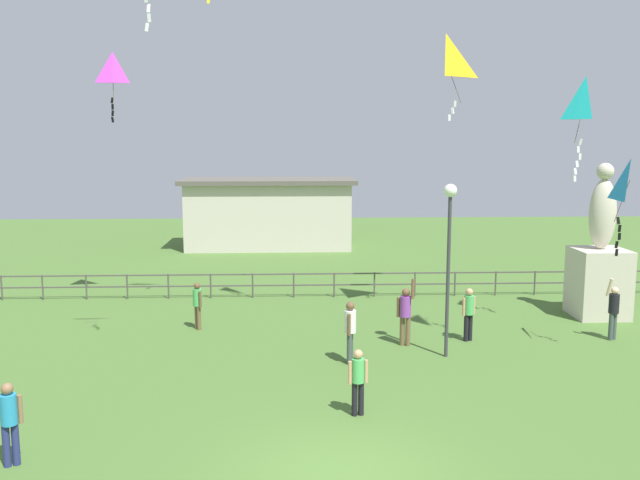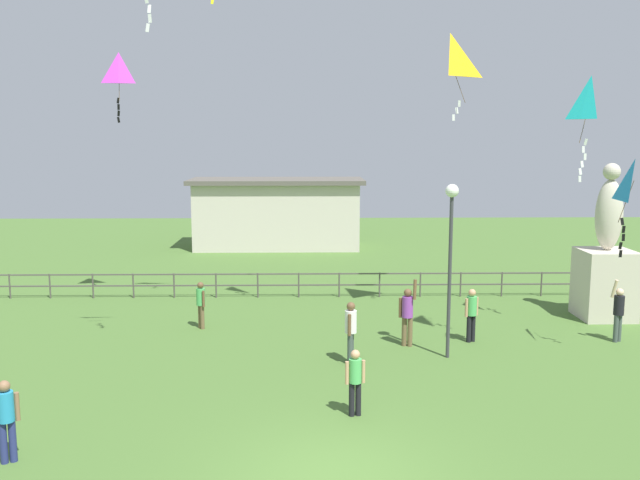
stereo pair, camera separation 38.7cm
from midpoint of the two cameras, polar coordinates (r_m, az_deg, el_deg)
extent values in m
plane|color=#476B2D|center=(13.08, 1.99, -19.09)|extent=(80.00, 80.00, 0.00)
cube|color=beige|center=(25.09, 23.04, -3.40)|extent=(1.71, 1.71, 2.33)
ellipsoid|color=beige|center=(24.74, 23.35, 1.93)|extent=(0.90, 0.76, 2.37)
sphere|color=beige|center=(24.63, 23.55, 5.25)|extent=(0.56, 0.56, 0.56)
cylinder|color=#38383D|center=(19.10, 11.31, -3.14)|extent=(0.10, 0.10, 4.49)
sphere|color=white|center=(18.77, 11.53, 4.04)|extent=(0.36, 0.36, 0.36)
cylinder|color=brown|center=(20.36, 8.05, -7.58)|extent=(0.15, 0.15, 0.87)
cylinder|color=brown|center=(20.39, 7.57, -7.55)|extent=(0.15, 0.15, 0.87)
cylinder|color=purple|center=(20.18, 7.85, -5.55)|extent=(0.32, 0.32, 0.61)
sphere|color=brown|center=(20.09, 7.88, -4.38)|extent=(0.23, 0.23, 0.23)
cylinder|color=brown|center=(19.97, 8.46, -4.10)|extent=(0.14, 0.19, 0.59)
cylinder|color=brown|center=(20.23, 7.26, -5.61)|extent=(0.10, 0.10, 0.58)
cylinder|color=black|center=(21.08, 12.81, -7.23)|extent=(0.14, 0.14, 0.82)
cylinder|color=black|center=(21.18, 13.14, -7.16)|extent=(0.14, 0.14, 0.82)
cylinder|color=#4CB259|center=(20.96, 13.04, -5.36)|extent=(0.30, 0.30, 0.58)
sphere|color=tan|center=(20.87, 13.08, -4.30)|extent=(0.22, 0.22, 0.22)
cylinder|color=tan|center=(20.84, 12.63, -5.53)|extent=(0.09, 0.09, 0.55)
cylinder|color=tan|center=(21.10, 13.44, -5.38)|extent=(0.09, 0.09, 0.55)
cylinder|color=brown|center=(22.35, -9.46, -6.28)|extent=(0.13, 0.13, 0.77)
cylinder|color=brown|center=(22.23, -9.28, -6.37)|extent=(0.13, 0.13, 0.77)
cylinder|color=#4CB259|center=(22.13, -9.41, -4.69)|extent=(0.28, 0.28, 0.54)
sphere|color=brown|center=(22.05, -9.44, -3.74)|extent=(0.21, 0.21, 0.21)
cylinder|color=brown|center=(22.30, -9.63, -4.68)|extent=(0.08, 0.08, 0.51)
cylinder|color=brown|center=(21.98, -9.19, -4.86)|extent=(0.08, 0.08, 0.51)
cylinder|color=#3F4C47|center=(22.46, 23.88, -6.77)|extent=(0.14, 0.14, 0.83)
cylinder|color=#3F4C47|center=(22.59, 24.11, -6.69)|extent=(0.14, 0.14, 0.83)
cylinder|color=black|center=(22.36, 24.10, -4.99)|extent=(0.30, 0.30, 0.58)
sphere|color=beige|center=(22.28, 24.16, -3.98)|extent=(0.22, 0.22, 0.22)
cylinder|color=beige|center=(22.11, 23.78, -3.73)|extent=(0.19, 0.23, 0.56)
cylinder|color=beige|center=(22.53, 24.38, -4.99)|extent=(0.09, 0.09, 0.55)
cylinder|color=black|center=(15.41, 3.40, -13.12)|extent=(0.13, 0.13, 0.76)
cylinder|color=black|center=(15.45, 3.94, -13.06)|extent=(0.13, 0.13, 0.76)
cylinder|color=#4CB259|center=(15.20, 3.69, -10.82)|extent=(0.28, 0.28, 0.54)
sphere|color=tan|center=(15.08, 3.71, -9.49)|extent=(0.20, 0.20, 0.20)
cylinder|color=tan|center=(15.16, 3.01, -11.00)|extent=(0.08, 0.08, 0.51)
cylinder|color=tan|center=(15.27, 4.36, -10.87)|extent=(0.08, 0.08, 0.51)
cylinder|color=navy|center=(14.53, -24.15, -15.16)|extent=(0.14, 0.14, 0.81)
cylinder|color=navy|center=(14.54, -23.51, -15.10)|extent=(0.14, 0.14, 0.81)
cylinder|color=#268CBF|center=(14.28, -24.00, -12.57)|extent=(0.30, 0.30, 0.58)
sphere|color=#8C6647|center=(14.14, -24.10, -11.06)|extent=(0.22, 0.22, 0.22)
cylinder|color=#8C6647|center=(14.30, -23.18, -12.63)|extent=(0.09, 0.09, 0.55)
cylinder|color=#3F4C47|center=(18.79, 3.21, -8.91)|extent=(0.15, 0.15, 0.86)
cylinder|color=#3F4C47|center=(18.63, 3.12, -9.06)|extent=(0.15, 0.15, 0.86)
cylinder|color=white|center=(18.50, 3.18, -6.81)|extent=(0.32, 0.32, 0.61)
sphere|color=brown|center=(18.40, 3.20, -5.54)|extent=(0.23, 0.23, 0.23)
cylinder|color=brown|center=(18.71, 3.29, -6.75)|extent=(0.09, 0.09, 0.58)
cylinder|color=brown|center=(18.31, 3.07, -7.09)|extent=(0.09, 0.09, 0.58)
cube|color=yellow|center=(22.60, -8.44, 19.10)|extent=(0.11, 0.04, 0.21)
cube|color=white|center=(17.62, -13.39, 18.23)|extent=(0.09, 0.04, 0.20)
cube|color=white|center=(17.58, -13.35, 17.52)|extent=(0.09, 0.03, 0.20)
cube|color=white|center=(17.53, -13.52, 16.81)|extent=(0.11, 0.02, 0.21)
pyramid|color=#19B2B2|center=(22.55, 22.07, 10.83)|extent=(0.86, 0.89, 1.31)
cylinder|color=#4C381E|center=(22.30, 21.67, 9.21)|extent=(0.41, 0.34, 1.31)
cube|color=white|center=(22.36, 21.72, 7.59)|extent=(0.11, 0.05, 0.21)
cube|color=white|center=(22.30, 21.56, 7.03)|extent=(0.09, 0.03, 0.20)
cube|color=white|center=(22.38, 21.68, 6.46)|extent=(0.08, 0.01, 0.20)
cube|color=white|center=(22.30, 21.46, 5.90)|extent=(0.11, 0.04, 0.21)
cube|color=white|center=(22.26, 21.33, 5.34)|extent=(0.11, 0.04, 0.21)
cube|color=white|center=(22.27, 21.29, 4.77)|extent=(0.09, 0.02, 0.20)
pyramid|color=yellow|center=(22.92, 11.23, 14.61)|extent=(1.30, 1.21, 1.42)
cylinder|color=#4C381E|center=(22.60, 11.86, 12.88)|extent=(0.42, 0.63, 1.42)
cube|color=white|center=(22.63, 12.02, 11.06)|extent=(0.08, 0.03, 0.20)
cube|color=white|center=(22.56, 11.82, 10.51)|extent=(0.11, 0.04, 0.21)
cube|color=white|center=(22.47, 11.55, 9.96)|extent=(0.08, 0.02, 0.20)
pyramid|color=#198CD1|center=(20.21, 25.20, 4.51)|extent=(0.46, 0.99, 1.14)
cylinder|color=#4C381E|center=(20.19, 24.64, 2.92)|extent=(0.35, 0.06, 1.14)
cube|color=black|center=(20.16, 24.37, 1.41)|extent=(0.11, 0.04, 0.21)
cube|color=black|center=(20.25, 24.47, 0.81)|extent=(0.08, 0.04, 0.20)
cube|color=black|center=(20.29, 24.45, 0.19)|extent=(0.09, 0.03, 0.20)
cube|color=black|center=(20.24, 24.25, -0.44)|extent=(0.09, 0.04, 0.20)
cube|color=black|center=(20.29, 24.25, -1.05)|extent=(0.08, 0.02, 0.20)
pyramid|color=#B22DB2|center=(25.56, -15.95, 13.50)|extent=(0.89, 0.59, 1.10)
cylinder|color=#4C381E|center=(25.29, -15.95, 12.31)|extent=(0.09, 0.46, 1.10)
cube|color=black|center=(25.25, -16.04, 11.10)|extent=(0.12, 0.02, 0.21)
cube|color=black|center=(25.24, -16.00, 10.60)|extent=(0.09, 0.02, 0.20)
cube|color=black|center=(25.23, -16.00, 10.10)|extent=(0.11, 0.04, 0.21)
cube|color=black|center=(25.22, -16.01, 9.60)|extent=(0.11, 0.02, 0.21)
cylinder|color=#4C4742|center=(28.41, -24.08, -3.54)|extent=(0.06, 0.06, 0.95)
cylinder|color=#4C4742|center=(27.86, -21.20, -3.61)|extent=(0.06, 0.06, 0.95)
cylinder|color=#4C4742|center=(27.34, -18.01, -3.66)|extent=(0.06, 0.06, 0.95)
cylinder|color=#4C4742|center=(26.94, -14.89, -3.71)|extent=(0.06, 0.06, 0.95)
cylinder|color=#4C4742|center=(26.62, -11.65, -3.74)|extent=(0.06, 0.06, 0.95)
cylinder|color=#4C4742|center=(26.37, -8.24, -3.77)|extent=(0.06, 0.06, 0.95)
cylinder|color=#4C4742|center=(26.22, -4.78, -3.78)|extent=(0.06, 0.06, 0.95)
cylinder|color=#4C4742|center=(26.17, -1.36, -3.78)|extent=(0.06, 0.06, 0.95)
cylinder|color=#4C4742|center=(26.21, 2.04, -3.76)|extent=(0.06, 0.06, 0.95)
cylinder|color=#4C4742|center=(26.34, 5.40, -3.73)|extent=(0.06, 0.06, 0.95)
cylinder|color=#4C4742|center=(26.56, 8.77, -3.69)|extent=(0.06, 0.06, 0.95)
cylinder|color=#4C4742|center=(26.87, 12.04, -3.64)|extent=(0.06, 0.06, 0.95)
cylinder|color=#4C4742|center=(27.28, 15.30, -3.58)|extent=(0.06, 0.06, 0.95)
cylinder|color=#4C4742|center=(27.75, 18.34, -3.51)|extent=(0.06, 0.06, 0.95)
cylinder|color=#4C4742|center=(28.32, 21.40, -3.43)|extent=(0.06, 0.06, 0.95)
cylinder|color=#4C4742|center=(28.96, 24.28, -3.34)|extent=(0.06, 0.06, 0.95)
cube|color=#4C4742|center=(26.09, 0.33, -2.84)|extent=(36.00, 0.05, 0.05)
cube|color=#4C4742|center=(26.18, 0.33, -3.77)|extent=(36.00, 0.05, 0.05)
cube|color=beige|center=(37.84, -3.30, 2.05)|extent=(8.87, 3.47, 3.57)
cube|color=#59544C|center=(37.67, -3.32, 4.93)|extent=(9.47, 4.07, 0.24)
camera|label=1|loc=(0.19, -89.36, 0.10)|focal=38.42mm
camera|label=2|loc=(0.19, 90.64, -0.10)|focal=38.42mm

